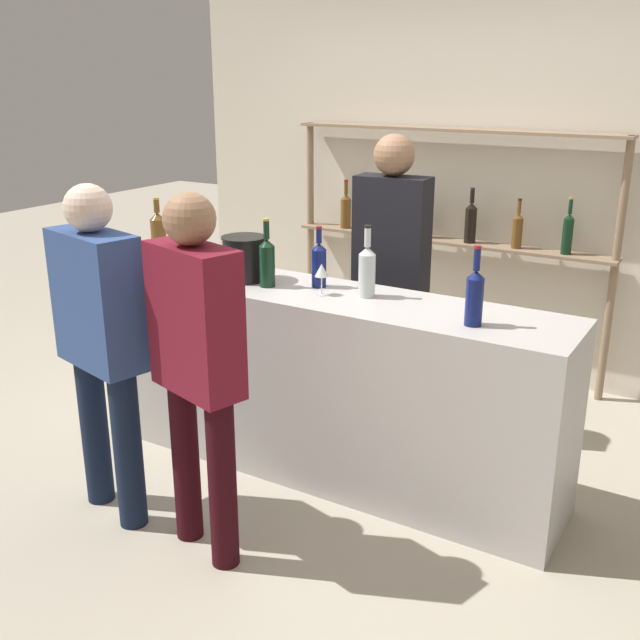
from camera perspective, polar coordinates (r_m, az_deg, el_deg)
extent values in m
plane|color=#B2A893|center=(4.13, 0.00, -11.10)|extent=(16.00, 16.00, 0.00)
cube|color=#B7B2AD|center=(3.91, 0.00, -4.80)|extent=(2.57, 0.54, 0.99)
cube|color=beige|center=(5.32, 10.67, 11.28)|extent=(4.17, 0.12, 2.80)
cylinder|color=#897056|center=(5.74, -0.72, 6.43)|extent=(0.05, 0.05, 1.68)
cylinder|color=#897056|center=(4.97, 21.48, 3.23)|extent=(0.05, 0.05, 1.68)
cube|color=#897056|center=(5.13, 10.11, 14.09)|extent=(2.26, 0.18, 0.02)
cube|color=#897056|center=(5.24, 9.65, 5.93)|extent=(2.26, 0.18, 0.02)
cylinder|color=brown|center=(5.55, 1.97, 8.11)|extent=(0.08, 0.08, 0.21)
cone|color=brown|center=(5.53, 1.98, 9.37)|extent=(0.08, 0.08, 0.03)
cylinder|color=brown|center=(5.52, 1.99, 10.03)|extent=(0.03, 0.03, 0.09)
cylinder|color=maroon|center=(5.51, 2.00, 10.57)|extent=(0.03, 0.03, 0.01)
cylinder|color=silver|center=(5.40, 4.96, 7.91)|extent=(0.08, 0.08, 0.24)
cone|color=silver|center=(5.38, 5.00, 9.35)|extent=(0.08, 0.08, 0.04)
cylinder|color=silver|center=(5.37, 5.02, 9.96)|extent=(0.03, 0.03, 0.08)
cylinder|color=gold|center=(5.36, 5.03, 10.44)|extent=(0.03, 0.03, 0.01)
cylinder|color=black|center=(5.27, 8.10, 7.48)|extent=(0.08, 0.08, 0.23)
cone|color=black|center=(5.25, 8.17, 8.90)|extent=(0.08, 0.08, 0.04)
cylinder|color=black|center=(5.24, 8.20, 9.63)|extent=(0.03, 0.03, 0.10)
cylinder|color=black|center=(5.23, 8.23, 10.23)|extent=(0.03, 0.03, 0.01)
cylinder|color=black|center=(5.16, 11.39, 7.07)|extent=(0.08, 0.08, 0.23)
cone|color=black|center=(5.13, 11.48, 8.53)|extent=(0.08, 0.08, 0.03)
cylinder|color=black|center=(5.12, 11.53, 9.22)|extent=(0.03, 0.03, 0.09)
cylinder|color=#232328|center=(5.11, 11.57, 9.78)|extent=(0.03, 0.03, 0.01)
cylinder|color=brown|center=(5.06, 14.79, 6.41)|extent=(0.07, 0.07, 0.20)
cone|color=brown|center=(5.04, 14.89, 7.67)|extent=(0.07, 0.07, 0.03)
cylinder|color=brown|center=(5.03, 14.95, 8.31)|extent=(0.02, 0.02, 0.08)
cylinder|color=black|center=(5.02, 14.99, 8.85)|extent=(0.03, 0.03, 0.01)
cylinder|color=black|center=(4.98, 18.33, 6.06)|extent=(0.06, 0.06, 0.23)
cone|color=black|center=(4.96, 18.48, 7.50)|extent=(0.06, 0.06, 0.03)
cylinder|color=black|center=(4.95, 18.55, 8.19)|extent=(0.02, 0.02, 0.09)
cylinder|color=gold|center=(4.94, 18.61, 8.79)|extent=(0.03, 0.03, 0.01)
cylinder|color=silver|center=(3.65, 3.59, 3.40)|extent=(0.08, 0.08, 0.21)
cone|color=silver|center=(3.62, 3.63, 5.30)|extent=(0.08, 0.08, 0.04)
cylinder|color=silver|center=(3.60, 3.65, 6.31)|extent=(0.03, 0.03, 0.09)
cylinder|color=black|center=(3.59, 3.67, 7.12)|extent=(0.03, 0.03, 0.01)
cylinder|color=brown|center=(4.49, -12.18, 6.05)|extent=(0.09, 0.09, 0.23)
cone|color=brown|center=(4.46, -12.30, 7.76)|extent=(0.09, 0.09, 0.04)
cylinder|color=brown|center=(4.46, -12.35, 8.48)|extent=(0.03, 0.03, 0.07)
cylinder|color=gold|center=(4.45, -12.39, 9.02)|extent=(0.04, 0.04, 0.01)
cylinder|color=#0F1956|center=(3.81, -0.08, 3.96)|extent=(0.07, 0.07, 0.19)
cone|color=#0F1956|center=(3.78, -0.08, 5.63)|extent=(0.07, 0.07, 0.03)
cylinder|color=#0F1956|center=(3.77, -0.08, 6.43)|extent=(0.03, 0.03, 0.07)
cylinder|color=maroon|center=(3.76, -0.08, 7.07)|extent=(0.03, 0.03, 0.01)
cylinder|color=#0F1956|center=(3.29, 11.67, 1.36)|extent=(0.08, 0.08, 0.21)
cone|color=#0F1956|center=(3.26, 11.80, 3.42)|extent=(0.08, 0.08, 0.03)
cylinder|color=#0F1956|center=(3.24, 11.88, 4.53)|extent=(0.03, 0.03, 0.10)
cylinder|color=maroon|center=(3.23, 11.94, 5.46)|extent=(0.03, 0.03, 0.01)
cylinder|color=black|center=(3.83, -4.05, 4.10)|extent=(0.08, 0.08, 0.21)
cone|color=black|center=(3.80, -4.09, 5.90)|extent=(0.08, 0.08, 0.04)
cylinder|color=black|center=(3.78, -4.11, 6.85)|extent=(0.03, 0.03, 0.09)
cylinder|color=gold|center=(3.77, -4.13, 7.63)|extent=(0.03, 0.03, 0.01)
cylinder|color=silver|center=(3.70, 0.12, 1.98)|extent=(0.06, 0.06, 0.00)
cylinder|color=silver|center=(3.69, 0.12, 2.68)|extent=(0.01, 0.01, 0.09)
cone|color=silver|center=(3.67, 0.12, 3.82)|extent=(0.07, 0.07, 0.06)
cylinder|color=black|center=(3.96, -5.79, 4.64)|extent=(0.22, 0.22, 0.22)
cylinder|color=black|center=(3.93, -5.84, 6.28)|extent=(0.24, 0.24, 0.01)
cylinder|color=#121C33|center=(3.59, -14.43, -9.58)|extent=(0.13, 0.13, 0.77)
cylinder|color=#121C33|center=(3.83, -16.80, -7.96)|extent=(0.13, 0.13, 0.77)
cube|color=navy|center=(3.46, -16.63, 1.49)|extent=(0.50, 0.31, 0.61)
sphere|color=beige|center=(3.37, -17.27, 8.16)|extent=(0.21, 0.21, 0.21)
cylinder|color=black|center=(4.48, 3.64, -2.80)|extent=(0.12, 0.12, 0.83)
cylinder|color=black|center=(4.38, 6.77, -3.38)|extent=(0.12, 0.12, 0.83)
cube|color=black|center=(4.21, 5.48, 6.40)|extent=(0.42, 0.20, 0.66)
sphere|color=#936B4C|center=(4.14, 5.68, 12.40)|extent=(0.23, 0.23, 0.23)
cylinder|color=black|center=(3.25, -7.45, -12.29)|extent=(0.12, 0.12, 0.78)
cylinder|color=black|center=(3.45, -10.19, -10.46)|extent=(0.12, 0.12, 0.78)
cube|color=maroon|center=(3.06, -9.50, 0.00)|extent=(0.47, 0.30, 0.61)
sphere|color=#936B4C|center=(2.96, -9.92, 7.59)|extent=(0.21, 0.21, 0.21)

